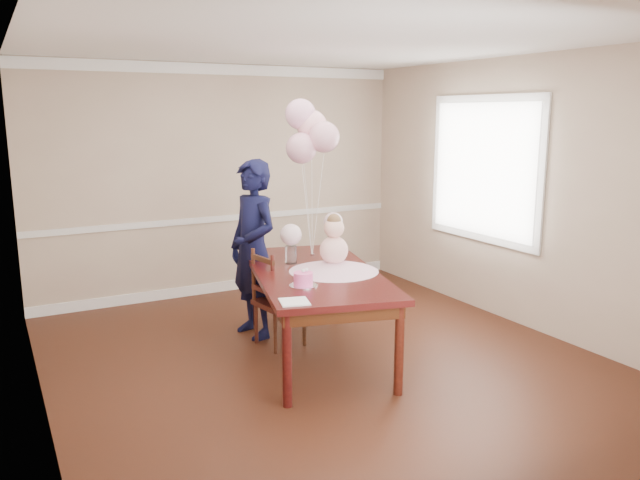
# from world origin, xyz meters

# --- Properties ---
(floor) EXTENTS (4.50, 5.00, 0.00)m
(floor) POSITION_xyz_m (0.00, 0.00, 0.00)
(floor) COLOR black
(floor) RESTS_ON ground
(ceiling) EXTENTS (4.50, 5.00, 0.02)m
(ceiling) POSITION_xyz_m (0.00, 0.00, 2.70)
(ceiling) COLOR white
(ceiling) RESTS_ON wall_back
(wall_back) EXTENTS (4.50, 0.02, 2.70)m
(wall_back) POSITION_xyz_m (0.00, 2.50, 1.35)
(wall_back) COLOR tan
(wall_back) RESTS_ON floor
(wall_front) EXTENTS (4.50, 0.02, 2.70)m
(wall_front) POSITION_xyz_m (0.00, -2.50, 1.35)
(wall_front) COLOR tan
(wall_front) RESTS_ON floor
(wall_left) EXTENTS (0.02, 5.00, 2.70)m
(wall_left) POSITION_xyz_m (-2.25, 0.00, 1.35)
(wall_left) COLOR tan
(wall_left) RESTS_ON floor
(wall_right) EXTENTS (0.02, 5.00, 2.70)m
(wall_right) POSITION_xyz_m (2.25, 0.00, 1.35)
(wall_right) COLOR tan
(wall_right) RESTS_ON floor
(chair_rail_trim) EXTENTS (4.50, 0.02, 0.07)m
(chair_rail_trim) POSITION_xyz_m (0.00, 2.49, 0.90)
(chair_rail_trim) COLOR white
(chair_rail_trim) RESTS_ON wall_back
(crown_molding) EXTENTS (4.50, 0.02, 0.12)m
(crown_molding) POSITION_xyz_m (0.00, 2.49, 2.63)
(crown_molding) COLOR white
(crown_molding) RESTS_ON wall_back
(baseboard_trim) EXTENTS (4.50, 0.02, 0.12)m
(baseboard_trim) POSITION_xyz_m (0.00, 2.49, 0.06)
(baseboard_trim) COLOR white
(baseboard_trim) RESTS_ON floor
(window_frame) EXTENTS (0.02, 1.66, 1.56)m
(window_frame) POSITION_xyz_m (2.23, 0.50, 1.55)
(window_frame) COLOR silver
(window_frame) RESTS_ON wall_right
(window_blinds) EXTENTS (0.01, 1.50, 1.40)m
(window_blinds) POSITION_xyz_m (2.21, 0.50, 1.55)
(window_blinds) COLOR white
(window_blinds) RESTS_ON wall_right
(dining_table_top) EXTENTS (1.53, 2.27, 0.05)m
(dining_table_top) POSITION_xyz_m (0.00, 0.16, 0.75)
(dining_table_top) COLOR black
(dining_table_top) RESTS_ON table_leg_fl
(table_apron) EXTENTS (1.41, 2.15, 0.10)m
(table_apron) POSITION_xyz_m (0.00, 0.16, 0.67)
(table_apron) COLOR black
(table_apron) RESTS_ON table_leg_fl
(table_leg_fl) EXTENTS (0.09, 0.09, 0.73)m
(table_leg_fl) POSITION_xyz_m (-0.66, -0.65, 0.36)
(table_leg_fl) COLOR black
(table_leg_fl) RESTS_ON floor
(table_leg_fr) EXTENTS (0.09, 0.09, 0.73)m
(table_leg_fr) POSITION_xyz_m (0.18, -0.87, 0.36)
(table_leg_fr) COLOR black
(table_leg_fr) RESTS_ON floor
(table_leg_bl) EXTENTS (0.09, 0.09, 0.73)m
(table_leg_bl) POSITION_xyz_m (-0.17, 1.20, 0.36)
(table_leg_bl) COLOR black
(table_leg_bl) RESTS_ON floor
(table_leg_br) EXTENTS (0.09, 0.09, 0.73)m
(table_leg_br) POSITION_xyz_m (0.67, 0.98, 0.36)
(table_leg_br) COLOR black
(table_leg_br) RESTS_ON floor
(baby_skirt) EXTENTS (0.96, 0.96, 0.10)m
(baby_skirt) POSITION_xyz_m (0.14, 0.08, 0.83)
(baby_skirt) COLOR #E1A6C0
(baby_skirt) RESTS_ON dining_table_top
(baby_torso) EXTENTS (0.25, 0.25, 0.25)m
(baby_torso) POSITION_xyz_m (0.14, 0.08, 0.97)
(baby_torso) COLOR #FA9EC1
(baby_torso) RESTS_ON baby_skirt
(baby_head) EXTENTS (0.18, 0.18, 0.18)m
(baby_head) POSITION_xyz_m (0.14, 0.08, 1.16)
(baby_head) COLOR #FFC4AF
(baby_head) RESTS_ON baby_torso
(baby_hair) EXTENTS (0.12, 0.12, 0.12)m
(baby_hair) POSITION_xyz_m (0.14, 0.08, 1.23)
(baby_hair) COLOR brown
(baby_hair) RESTS_ON baby_head
(cake_platter) EXTENTS (0.28, 0.28, 0.01)m
(cake_platter) POSITION_xyz_m (-0.32, -0.23, 0.78)
(cake_platter) COLOR silver
(cake_platter) RESTS_ON dining_table_top
(birthday_cake) EXTENTS (0.19, 0.19, 0.10)m
(birthday_cake) POSITION_xyz_m (-0.32, -0.23, 0.84)
(birthday_cake) COLOR #FF50A9
(birthday_cake) RESTS_ON cake_platter
(cake_flower_a) EXTENTS (0.03, 0.03, 0.03)m
(cake_flower_a) POSITION_xyz_m (-0.32, -0.23, 0.91)
(cake_flower_a) COLOR white
(cake_flower_a) RESTS_ON birthday_cake
(cake_flower_b) EXTENTS (0.03, 0.03, 0.03)m
(cake_flower_b) POSITION_xyz_m (-0.28, -0.22, 0.91)
(cake_flower_b) COLOR white
(cake_flower_b) RESTS_ON birthday_cake
(rose_vase_near) EXTENTS (0.13, 0.13, 0.17)m
(rose_vase_near) POSITION_xyz_m (-0.07, 0.51, 0.86)
(rose_vase_near) COLOR silver
(rose_vase_near) RESTS_ON dining_table_top
(roses_near) EXTENTS (0.20, 0.20, 0.20)m
(roses_near) POSITION_xyz_m (-0.07, 0.51, 1.05)
(roses_near) COLOR beige
(roses_near) RESTS_ON rose_vase_near
(rose_vase_far) EXTENTS (0.13, 0.13, 0.17)m
(rose_vase_far) POSITION_xyz_m (0.61, 0.92, 0.86)
(rose_vase_far) COLOR silver
(rose_vase_far) RESTS_ON dining_table_top
(roses_far) EXTENTS (0.20, 0.20, 0.20)m
(roses_far) POSITION_xyz_m (0.61, 0.92, 1.05)
(roses_far) COLOR silver
(roses_far) RESTS_ON rose_vase_far
(napkin) EXTENTS (0.25, 0.25, 0.01)m
(napkin) POSITION_xyz_m (-0.57, -0.60, 0.78)
(napkin) COLOR white
(napkin) RESTS_ON dining_table_top
(balloon_weight) EXTENTS (0.05, 0.05, 0.02)m
(balloon_weight) POSITION_xyz_m (0.25, 0.69, 0.79)
(balloon_weight) COLOR #BBBCC0
(balloon_weight) RESTS_ON dining_table_top
(balloon_a) EXTENTS (0.29, 0.29, 0.29)m
(balloon_a) POSITION_xyz_m (0.15, 0.72, 1.82)
(balloon_a) COLOR #D999AE
(balloon_a) RESTS_ON balloon_ribbon_a
(balloon_b) EXTENTS (0.29, 0.29, 0.29)m
(balloon_b) POSITION_xyz_m (0.34, 0.61, 1.92)
(balloon_b) COLOR #E3A1B6
(balloon_b) RESTS_ON balloon_ribbon_b
(balloon_c) EXTENTS (0.29, 0.29, 0.29)m
(balloon_c) POSITION_xyz_m (0.30, 0.79, 2.02)
(balloon_c) COLOR #FFB4C3
(balloon_c) RESTS_ON balloon_ribbon_c
(balloon_d) EXTENTS (0.29, 0.29, 0.29)m
(balloon_d) POSITION_xyz_m (0.20, 0.83, 2.13)
(balloon_d) COLOR #F3ACD1
(balloon_d) RESTS_ON balloon_ribbon_d
(balloon_ribbon_a) EXTENTS (0.09, 0.03, 0.87)m
(balloon_ribbon_a) POSITION_xyz_m (0.20, 0.70, 1.23)
(balloon_ribbon_a) COLOR white
(balloon_ribbon_a) RESTS_ON balloon_weight
(balloon_ribbon_b) EXTENTS (0.09, 0.08, 0.97)m
(balloon_ribbon_b) POSITION_xyz_m (0.29, 0.65, 1.28)
(balloon_ribbon_b) COLOR white
(balloon_ribbon_b) RESTS_ON balloon_weight
(balloon_ribbon_c) EXTENTS (0.05, 0.09, 1.08)m
(balloon_ribbon_c) POSITION_xyz_m (0.27, 0.74, 1.33)
(balloon_ribbon_c) COLOR white
(balloon_ribbon_c) RESTS_ON balloon_weight
(balloon_ribbon_d) EXTENTS (0.06, 0.13, 1.18)m
(balloon_ribbon_d) POSITION_xyz_m (0.23, 0.76, 1.38)
(balloon_ribbon_d) COLOR silver
(balloon_ribbon_d) RESTS_ON balloon_weight
(dining_chair_seat) EXTENTS (0.45, 0.45, 0.05)m
(dining_chair_seat) POSITION_xyz_m (-0.17, 0.54, 0.41)
(dining_chair_seat) COLOR black
(dining_chair_seat) RESTS_ON chair_leg_fl
(chair_leg_fl) EXTENTS (0.04, 0.04, 0.39)m
(chair_leg_fl) POSITION_xyz_m (-0.31, 0.35, 0.19)
(chair_leg_fl) COLOR #35170E
(chair_leg_fl) RESTS_ON floor
(chair_leg_fr) EXTENTS (0.04, 0.04, 0.39)m
(chair_leg_fr) POSITION_xyz_m (0.01, 0.40, 0.19)
(chair_leg_fr) COLOR #32180D
(chair_leg_fr) RESTS_ON floor
(chair_leg_bl) EXTENTS (0.04, 0.04, 0.39)m
(chair_leg_bl) POSITION_xyz_m (-0.36, 0.67, 0.19)
(chair_leg_bl) COLOR black
(chair_leg_bl) RESTS_ON floor
(chair_leg_br) EXTENTS (0.04, 0.04, 0.39)m
(chair_leg_br) POSITION_xyz_m (-0.04, 0.72, 0.19)
(chair_leg_br) COLOR #351E0E
(chair_leg_br) RESTS_ON floor
(chair_back_post_l) EXTENTS (0.04, 0.04, 0.50)m
(chair_back_post_l) POSITION_xyz_m (-0.33, 0.35, 0.67)
(chair_back_post_l) COLOR #3A130F
(chair_back_post_l) RESTS_ON dining_chair_seat
(chair_back_post_r) EXTENTS (0.04, 0.04, 0.50)m
(chair_back_post_r) POSITION_xyz_m (-0.38, 0.67, 0.67)
(chair_back_post_r) COLOR #3D1B10
(chair_back_post_r) RESTS_ON dining_chair_seat
(chair_slat_low) EXTENTS (0.08, 0.36, 0.05)m
(chair_slat_low) POSITION_xyz_m (-0.35, 0.51, 0.56)
(chair_slat_low) COLOR #3E1411
(chair_slat_low) RESTS_ON dining_chair_seat
(chair_slat_mid) EXTENTS (0.08, 0.36, 0.05)m
(chair_slat_mid) POSITION_xyz_m (-0.35, 0.51, 0.70)
(chair_slat_mid) COLOR #331D0D
(chair_slat_mid) RESTS_ON dining_chair_seat
(chair_slat_top) EXTENTS (0.08, 0.36, 0.05)m
(chair_slat_top) POSITION_xyz_m (-0.35, 0.51, 0.85)
(chair_slat_top) COLOR #331A0E
(chair_slat_top) RESTS_ON dining_chair_seat
(woman) EXTENTS (0.52, 0.69, 1.72)m
(woman) POSITION_xyz_m (-0.28, 0.90, 0.86)
(woman) COLOR black
(woman) RESTS_ON floor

